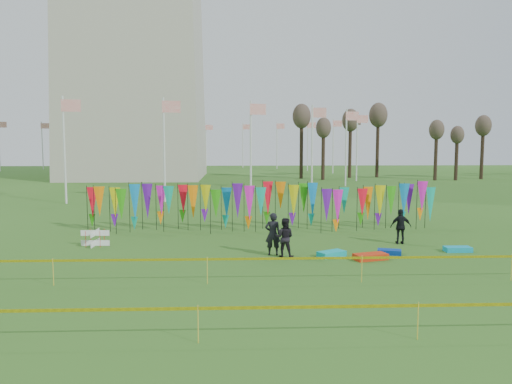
{
  "coord_description": "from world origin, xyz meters",
  "views": [
    {
      "loc": [
        -1.23,
        -17.74,
        4.62
      ],
      "look_at": [
        -0.28,
        6.0,
        2.23
      ],
      "focal_mm": 35.0,
      "sensor_mm": 36.0,
      "label": 1
    }
  ],
  "objects_px": {
    "kite_bag_turquoise": "(332,254)",
    "box_kite": "(95,238)",
    "person_mid": "(284,237)",
    "person_right": "(401,227)",
    "person_left": "(273,234)",
    "kite_bag_teal": "(458,249)",
    "kite_bag_red": "(370,257)",
    "kite_bag_blue": "(389,252)"
  },
  "relations": [
    {
      "from": "kite_bag_teal",
      "to": "person_left",
      "type": "bearing_deg",
      "value": -177.7
    },
    {
      "from": "kite_bag_turquoise",
      "to": "person_right",
      "type": "bearing_deg",
      "value": 33.74
    },
    {
      "from": "kite_bag_red",
      "to": "kite_bag_turquoise",
      "type": "bearing_deg",
      "value": 158.37
    },
    {
      "from": "box_kite",
      "to": "person_left",
      "type": "xyz_separation_m",
      "value": [
        7.78,
        -2.1,
        0.51
      ]
    },
    {
      "from": "person_left",
      "to": "person_mid",
      "type": "distance_m",
      "value": 0.57
    },
    {
      "from": "person_mid",
      "to": "kite_bag_teal",
      "type": "bearing_deg",
      "value": -159.18
    },
    {
      "from": "box_kite",
      "to": "kite_bag_teal",
      "type": "height_order",
      "value": "box_kite"
    },
    {
      "from": "person_left",
      "to": "person_right",
      "type": "bearing_deg",
      "value": -162.33
    },
    {
      "from": "kite_bag_teal",
      "to": "kite_bag_red",
      "type": "bearing_deg",
      "value": -162.58
    },
    {
      "from": "person_right",
      "to": "person_mid",
      "type": "bearing_deg",
      "value": 27.17
    },
    {
      "from": "kite_bag_red",
      "to": "kite_bag_teal",
      "type": "relative_size",
      "value": 1.19
    },
    {
      "from": "kite_bag_blue",
      "to": "kite_bag_red",
      "type": "distance_m",
      "value": 1.37
    },
    {
      "from": "person_left",
      "to": "kite_bag_teal",
      "type": "relative_size",
      "value": 1.6
    },
    {
      "from": "kite_bag_red",
      "to": "kite_bag_blue",
      "type": "bearing_deg",
      "value": 41.12
    },
    {
      "from": "kite_bag_red",
      "to": "person_left",
      "type": "bearing_deg",
      "value": 165.73
    },
    {
      "from": "person_left",
      "to": "kite_bag_teal",
      "type": "height_order",
      "value": "person_left"
    },
    {
      "from": "person_mid",
      "to": "person_left",
      "type": "bearing_deg",
      "value": -22.87
    },
    {
      "from": "person_right",
      "to": "kite_bag_red",
      "type": "distance_m",
      "value": 3.77
    },
    {
      "from": "kite_bag_blue",
      "to": "kite_bag_red",
      "type": "xyz_separation_m",
      "value": [
        -1.03,
        -0.9,
        0.02
      ]
    },
    {
      "from": "person_left",
      "to": "kite_bag_red",
      "type": "bearing_deg",
      "value": 164.67
    },
    {
      "from": "person_left",
      "to": "kite_bag_teal",
      "type": "distance_m",
      "value": 7.91
    },
    {
      "from": "kite_bag_turquoise",
      "to": "kite_bag_teal",
      "type": "distance_m",
      "value": 5.56
    },
    {
      "from": "box_kite",
      "to": "kite_bag_red",
      "type": "distance_m",
      "value": 11.97
    },
    {
      "from": "person_left",
      "to": "kite_bag_turquoise",
      "type": "height_order",
      "value": "person_left"
    },
    {
      "from": "person_right",
      "to": "person_left",
      "type": "bearing_deg",
      "value": 22.61
    },
    {
      "from": "person_left",
      "to": "person_right",
      "type": "relative_size",
      "value": 1.1
    },
    {
      "from": "box_kite",
      "to": "person_right",
      "type": "distance_m",
      "value": 13.77
    },
    {
      "from": "person_right",
      "to": "kite_bag_blue",
      "type": "distance_m",
      "value": 2.49
    },
    {
      "from": "person_right",
      "to": "kite_bag_turquoise",
      "type": "relative_size",
      "value": 1.41
    },
    {
      "from": "kite_bag_red",
      "to": "kite_bag_teal",
      "type": "distance_m",
      "value": 4.27
    },
    {
      "from": "person_mid",
      "to": "person_right",
      "type": "distance_m",
      "value": 6.03
    },
    {
      "from": "person_left",
      "to": "person_mid",
      "type": "relative_size",
      "value": 1.1
    },
    {
      "from": "kite_bag_teal",
      "to": "kite_bag_blue",
      "type": "bearing_deg",
      "value": -172.92
    },
    {
      "from": "person_left",
      "to": "kite_bag_turquoise",
      "type": "relative_size",
      "value": 1.55
    },
    {
      "from": "person_mid",
      "to": "person_right",
      "type": "relative_size",
      "value": 1.0
    },
    {
      "from": "box_kite",
      "to": "kite_bag_turquoise",
      "type": "distance_m",
      "value": 10.44
    },
    {
      "from": "person_left",
      "to": "person_mid",
      "type": "xyz_separation_m",
      "value": [
        0.44,
        -0.35,
        -0.08
      ]
    },
    {
      "from": "box_kite",
      "to": "kite_bag_turquoise",
      "type": "xyz_separation_m",
      "value": [
        10.13,
        -2.49,
        -0.25
      ]
    },
    {
      "from": "kite_bag_blue",
      "to": "person_mid",
      "type": "bearing_deg",
      "value": -176.19
    },
    {
      "from": "kite_bag_turquoise",
      "to": "box_kite",
      "type": "bearing_deg",
      "value": 166.17
    },
    {
      "from": "box_kite",
      "to": "person_left",
      "type": "distance_m",
      "value": 8.08
    },
    {
      "from": "person_right",
      "to": "kite_bag_red",
      "type": "height_order",
      "value": "person_right"
    }
  ]
}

